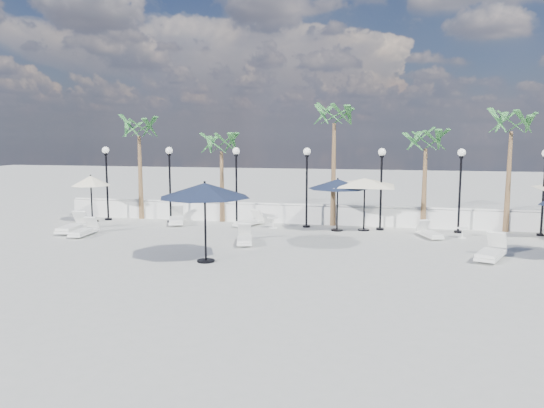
% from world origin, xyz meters
% --- Properties ---
extents(ground, '(100.00, 100.00, 0.00)m').
position_xyz_m(ground, '(0.00, 0.00, 0.00)').
color(ground, '#9A9A95').
rests_on(ground, ground).
extents(balustrade, '(26.00, 0.30, 1.01)m').
position_xyz_m(balustrade, '(0.00, 7.50, 0.47)').
color(balustrade, silver).
rests_on(balustrade, ground).
extents(lamppost_0, '(0.36, 0.36, 3.84)m').
position_xyz_m(lamppost_0, '(-10.50, 6.50, 2.49)').
color(lamppost_0, black).
rests_on(lamppost_0, ground).
extents(lamppost_1, '(0.36, 0.36, 3.84)m').
position_xyz_m(lamppost_1, '(-7.00, 6.50, 2.49)').
color(lamppost_1, black).
rests_on(lamppost_1, ground).
extents(lamppost_2, '(0.36, 0.36, 3.84)m').
position_xyz_m(lamppost_2, '(-3.50, 6.50, 2.49)').
color(lamppost_2, black).
rests_on(lamppost_2, ground).
extents(lamppost_3, '(0.36, 0.36, 3.84)m').
position_xyz_m(lamppost_3, '(0.00, 6.50, 2.49)').
color(lamppost_3, black).
rests_on(lamppost_3, ground).
extents(lamppost_4, '(0.36, 0.36, 3.84)m').
position_xyz_m(lamppost_4, '(3.50, 6.50, 2.49)').
color(lamppost_4, black).
rests_on(lamppost_4, ground).
extents(lamppost_5, '(0.36, 0.36, 3.84)m').
position_xyz_m(lamppost_5, '(7.00, 6.50, 2.49)').
color(lamppost_5, black).
rests_on(lamppost_5, ground).
extents(lamppost_6, '(0.36, 0.36, 3.84)m').
position_xyz_m(lamppost_6, '(10.50, 6.50, 2.49)').
color(lamppost_6, black).
rests_on(lamppost_6, ground).
extents(palm_0, '(2.60, 2.60, 5.50)m').
position_xyz_m(palm_0, '(-9.00, 7.30, 4.53)').
color(palm_0, brown).
rests_on(palm_0, ground).
extents(palm_1, '(2.60, 2.60, 4.70)m').
position_xyz_m(palm_1, '(-4.50, 7.30, 3.75)').
color(palm_1, brown).
rests_on(palm_1, ground).
extents(palm_2, '(2.60, 2.60, 6.10)m').
position_xyz_m(palm_2, '(1.20, 7.30, 5.12)').
color(palm_2, brown).
rests_on(palm_2, ground).
extents(palm_3, '(2.60, 2.60, 4.90)m').
position_xyz_m(palm_3, '(5.50, 7.30, 3.95)').
color(palm_3, brown).
rests_on(palm_3, ground).
extents(palm_4, '(2.60, 2.60, 5.70)m').
position_xyz_m(palm_4, '(9.20, 7.30, 4.73)').
color(palm_4, brown).
rests_on(palm_4, ground).
extents(lounger_0, '(0.68, 1.83, 0.68)m').
position_xyz_m(lounger_0, '(-9.34, 2.29, 0.23)').
color(lounger_0, silver).
rests_on(lounger_0, ground).
extents(lounger_1, '(0.90, 2.19, 0.80)m').
position_xyz_m(lounger_1, '(-10.30, 2.93, 0.27)').
color(lounger_1, silver).
rests_on(lounger_1, ground).
extents(lounger_2, '(1.25, 1.91, 0.68)m').
position_xyz_m(lounger_2, '(-2.81, 6.22, 0.23)').
color(lounger_2, silver).
rests_on(lounger_2, ground).
extents(lounger_3, '(1.37, 2.22, 0.79)m').
position_xyz_m(lounger_3, '(-6.51, 6.05, 0.27)').
color(lounger_3, silver).
rests_on(lounger_3, ground).
extents(lounger_4, '(1.02, 1.91, 0.68)m').
position_xyz_m(lounger_4, '(-1.92, 2.07, 0.23)').
color(lounger_4, silver).
rests_on(lounger_4, ground).
extents(lounger_5, '(1.12, 1.77, 0.63)m').
position_xyz_m(lounger_5, '(5.62, 5.01, 0.21)').
color(lounger_5, silver).
rests_on(lounger_5, ground).
extents(lounger_7, '(1.47, 2.26, 0.81)m').
position_xyz_m(lounger_7, '(7.47, 1.25, 0.27)').
color(lounger_7, silver).
rests_on(lounger_7, ground).
extents(side_table_0, '(0.57, 0.57, 0.56)m').
position_xyz_m(side_table_0, '(-11.59, 5.61, 0.34)').
color(side_table_0, silver).
rests_on(side_table_0, ground).
extents(side_table_1, '(0.54, 0.54, 0.52)m').
position_xyz_m(side_table_1, '(-1.53, 5.93, 0.32)').
color(side_table_1, silver).
rests_on(side_table_1, ground).
extents(side_table_2, '(0.46, 0.46, 0.45)m').
position_xyz_m(side_table_2, '(7.01, 5.23, 0.27)').
color(side_table_2, silver).
rests_on(side_table_2, ground).
extents(parasol_navy_left, '(3.25, 3.25, 2.87)m').
position_xyz_m(parasol_navy_left, '(-2.46, -1.19, 2.53)').
color(parasol_navy_left, black).
rests_on(parasol_navy_left, ground).
extents(parasol_navy_mid, '(2.77, 2.77, 2.48)m').
position_xyz_m(parasol_navy_mid, '(1.54, 5.88, 2.18)').
color(parasol_navy_mid, black).
rests_on(parasol_navy_mid, ground).
extents(parasol_cream_sq_a, '(5.37, 5.37, 2.64)m').
position_xyz_m(parasol_cream_sq_a, '(2.75, 6.20, 2.44)').
color(parasol_cream_sq_a, black).
rests_on(parasol_cream_sq_a, ground).
extents(parasol_cream_small, '(1.98, 1.98, 2.43)m').
position_xyz_m(parasol_cream_small, '(-11.03, 5.83, 2.08)').
color(parasol_cream_small, black).
rests_on(parasol_cream_small, ground).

